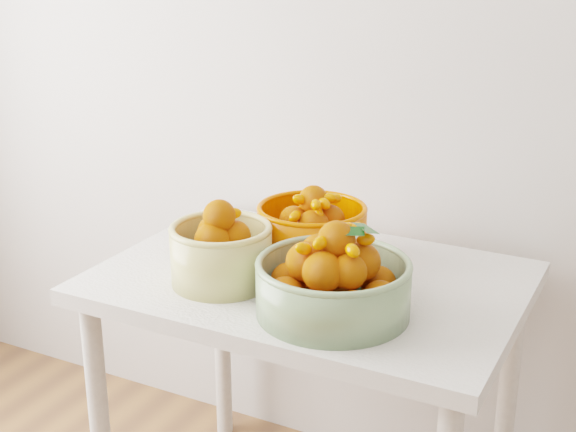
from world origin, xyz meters
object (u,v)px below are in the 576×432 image
Objects in this scene: bowl_orange at (312,232)px; table at (310,311)px; bowl_cream at (221,252)px; bowl_green at (333,282)px.

table is at bearing -66.61° from bowl_orange.
bowl_cream is at bearing -141.89° from table.
bowl_cream is 0.25m from bowl_orange.
bowl_green reaches higher than table.
bowl_green is 0.30m from bowl_orange.
table is 2.46× the size of bowl_green.
bowl_cream is at bearing -121.96° from bowl_orange.
bowl_orange is (-0.17, 0.24, 0.00)m from bowl_green.
bowl_green reaches higher than bowl_cream.
bowl_cream is 1.01× the size of bowl_orange.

